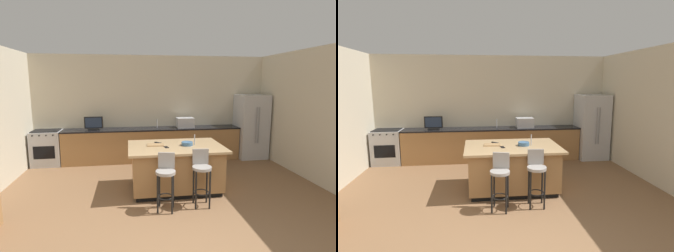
% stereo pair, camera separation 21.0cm
% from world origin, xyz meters
% --- Properties ---
extents(wall_back, '(7.11, 0.12, 2.95)m').
position_xyz_m(wall_back, '(0.00, 4.89, 1.47)').
color(wall_back, beige).
rests_on(wall_back, ground_plane).
extents(wall_right, '(0.12, 5.29, 2.95)m').
position_xyz_m(wall_right, '(3.35, 2.44, 1.47)').
color(wall_right, beige).
rests_on(wall_right, ground_plane).
extents(counter_back, '(4.91, 0.62, 0.93)m').
position_xyz_m(counter_back, '(-0.03, 4.51, 0.46)').
color(counter_back, '#9E7042').
rests_on(counter_back, ground_plane).
extents(kitchen_island, '(1.91, 1.30, 0.92)m').
position_xyz_m(kitchen_island, '(0.23, 2.40, 0.47)').
color(kitchen_island, black).
rests_on(kitchen_island, ground_plane).
extents(refrigerator, '(0.81, 0.81, 1.85)m').
position_xyz_m(refrigerator, '(2.84, 4.42, 0.92)').
color(refrigerator, '#B7BABF').
rests_on(refrigerator, ground_plane).
extents(range_oven, '(0.75, 0.63, 0.95)m').
position_xyz_m(range_oven, '(-2.87, 4.51, 0.47)').
color(range_oven, '#B7BABF').
rests_on(range_oven, ground_plane).
extents(microwave, '(0.48, 0.36, 0.28)m').
position_xyz_m(microwave, '(0.89, 4.51, 1.06)').
color(microwave, '#B7BABF').
rests_on(microwave, counter_back).
extents(tv_monitor, '(0.48, 0.16, 0.36)m').
position_xyz_m(tv_monitor, '(-1.63, 4.46, 1.09)').
color(tv_monitor, black).
rests_on(tv_monitor, counter_back).
extents(sink_faucet_back, '(0.02, 0.02, 0.24)m').
position_xyz_m(sink_faucet_back, '(0.09, 4.61, 1.05)').
color(sink_faucet_back, '#B2B2B7').
rests_on(sink_faucet_back, counter_back).
extents(sink_faucet_island, '(0.02, 0.02, 0.22)m').
position_xyz_m(sink_faucet_island, '(0.62, 2.40, 1.03)').
color(sink_faucet_island, '#B2B2B7').
rests_on(sink_faucet_island, kitchen_island).
extents(bar_stool_left, '(0.35, 0.37, 0.99)m').
position_xyz_m(bar_stool_left, '(-0.10, 1.53, 0.60)').
color(bar_stool_left, gray).
rests_on(bar_stool_left, ground_plane).
extents(bar_stool_right, '(0.34, 0.35, 1.01)m').
position_xyz_m(bar_stool_right, '(0.55, 1.60, 0.61)').
color(bar_stool_right, gray).
rests_on(bar_stool_right, ground_plane).
extents(fruit_bowl, '(0.23, 0.23, 0.07)m').
position_xyz_m(fruit_bowl, '(0.46, 2.39, 0.96)').
color(fruit_bowl, '#3F668C').
rests_on(fruit_bowl, kitchen_island).
extents(cell_phone, '(0.10, 0.16, 0.01)m').
position_xyz_m(cell_phone, '(0.02, 2.29, 0.93)').
color(cell_phone, black).
rests_on(cell_phone, kitchen_island).
extents(tv_remote, '(0.15, 0.15, 0.02)m').
position_xyz_m(tv_remote, '(-0.10, 2.67, 0.93)').
color(tv_remote, black).
rests_on(tv_remote, kitchen_island).
extents(cutting_board, '(0.36, 0.25, 0.02)m').
position_xyz_m(cutting_board, '(-0.17, 2.49, 0.93)').
color(cutting_board, '#A87F51').
rests_on(cutting_board, kitchen_island).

